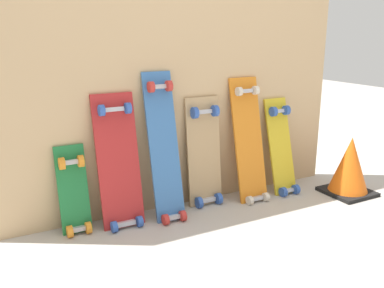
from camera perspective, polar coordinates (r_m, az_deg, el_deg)
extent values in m
plane|color=#B2AAA0|center=(2.70, -0.70, -8.33)|extent=(12.00, 12.00, 0.00)
cube|color=tan|center=(2.55, -1.49, 10.12)|extent=(2.26, 0.04, 1.71)
cube|color=#1E7238|center=(2.40, -15.75, -6.68)|extent=(0.16, 0.12, 0.54)
cube|color=#B7B7BF|center=(2.42, -15.14, -11.06)|extent=(0.07, 0.04, 0.03)
cube|color=#B7B7BF|center=(2.35, -16.13, -2.36)|extent=(0.07, 0.04, 0.03)
cylinder|color=orange|center=(2.39, -16.23, -11.34)|extent=(0.03, 0.07, 0.07)
cylinder|color=orange|center=(2.41, -13.88, -10.97)|extent=(0.03, 0.07, 0.07)
cylinder|color=orange|center=(2.32, -17.24, -2.56)|extent=(0.03, 0.07, 0.07)
cylinder|color=orange|center=(2.34, -14.85, -2.24)|extent=(0.03, 0.07, 0.07)
cube|color=#B22626|center=(2.39, -9.91, -3.05)|extent=(0.24, 0.17, 0.81)
cube|color=#B7B7BF|center=(2.43, -8.93, -10.60)|extent=(0.11, 0.04, 0.03)
cube|color=#B7B7BF|center=(2.35, -10.54, 4.64)|extent=(0.11, 0.04, 0.03)
cylinder|color=#3359B2|center=(2.39, -10.51, -11.00)|extent=(0.03, 0.06, 0.06)
cylinder|color=#3359B2|center=(2.44, -7.12, -10.37)|extent=(0.03, 0.06, 0.06)
cylinder|color=#3359B2|center=(2.31, -12.17, 4.48)|extent=(0.03, 0.06, 0.06)
cylinder|color=#3359B2|center=(2.35, -8.69, 4.84)|extent=(0.03, 0.06, 0.06)
cube|color=#386BAD|center=(2.44, -3.79, -1.16)|extent=(0.18, 0.22, 0.92)
cube|color=#B7B7BF|center=(2.48, -2.60, -9.89)|extent=(0.08, 0.04, 0.03)
cube|color=#B7B7BF|center=(2.42, -4.53, 7.74)|extent=(0.08, 0.04, 0.03)
cylinder|color=red|center=(2.44, -3.61, -10.20)|extent=(0.03, 0.06, 0.06)
cylinder|color=red|center=(2.49, -1.27, -9.72)|extent=(0.03, 0.06, 0.06)
cylinder|color=red|center=(2.38, -5.59, 7.70)|extent=(0.03, 0.06, 0.06)
cylinder|color=red|center=(2.43, -3.16, 7.88)|extent=(0.03, 0.06, 0.06)
cube|color=tan|center=(2.65, 1.58, -1.63)|extent=(0.23, 0.09, 0.74)
cube|color=#B7B7BF|center=(2.70, 2.11, -7.58)|extent=(0.10, 0.04, 0.03)
cube|color=#B7B7BF|center=(2.59, 1.58, 4.41)|extent=(0.10, 0.04, 0.03)
cylinder|color=#3359B2|center=(2.65, 0.95, -7.95)|extent=(0.03, 0.07, 0.07)
cylinder|color=#3359B2|center=(2.72, 3.61, -7.39)|extent=(0.03, 0.07, 0.07)
cylinder|color=#3359B2|center=(2.54, 0.36, 4.25)|extent=(0.03, 0.07, 0.07)
cylinder|color=#3359B2|center=(2.61, 3.14, 4.52)|extent=(0.03, 0.07, 0.07)
cube|color=orange|center=(2.75, 7.71, -0.16)|extent=(0.20, 0.21, 0.86)
cube|color=#B7B7BF|center=(2.78, 8.70, -7.31)|extent=(0.09, 0.04, 0.03)
cube|color=#B7B7BF|center=(2.72, 7.30, 7.13)|extent=(0.09, 0.04, 0.03)
cylinder|color=beige|center=(2.73, 7.83, -7.61)|extent=(0.03, 0.06, 0.06)
cylinder|color=beige|center=(2.80, 9.97, -7.09)|extent=(0.03, 0.06, 0.06)
cylinder|color=beige|center=(2.67, 6.39, 7.09)|extent=(0.03, 0.06, 0.06)
cylinder|color=beige|center=(2.74, 8.61, 7.23)|extent=(0.03, 0.06, 0.06)
cube|color=gold|center=(2.93, 11.93, -0.93)|extent=(0.18, 0.21, 0.70)
cube|color=#B7B7BF|center=(2.94, 12.87, -6.16)|extent=(0.08, 0.04, 0.03)
cube|color=#B7B7BF|center=(2.90, 11.60, 4.39)|extent=(0.08, 0.04, 0.03)
cylinder|color=#3359B2|center=(2.89, 12.26, -6.38)|extent=(0.03, 0.06, 0.06)
cylinder|color=#3359B2|center=(2.96, 13.89, -5.98)|extent=(0.03, 0.06, 0.06)
cylinder|color=#3359B2|center=(2.86, 10.97, 4.34)|extent=(0.03, 0.06, 0.06)
cylinder|color=#3359B2|center=(2.92, 12.65, 4.50)|extent=(0.03, 0.06, 0.06)
cube|color=black|center=(3.08, 20.30, -6.08)|extent=(0.30, 0.30, 0.02)
cone|color=orange|center=(3.01, 20.64, -2.57)|extent=(0.26, 0.26, 0.37)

